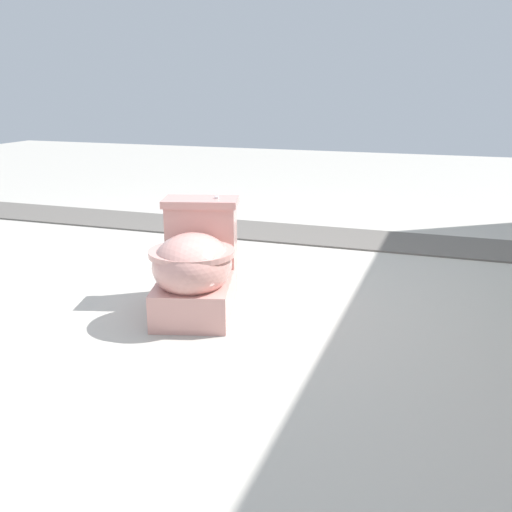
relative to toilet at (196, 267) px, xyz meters
The scene contains 3 objects.
ground_plane 0.35m from the toilet, 147.42° to the left, with size 14.00×14.00×0.00m, color #B7B2A8.
gravel_strip 1.75m from the toilet, 158.18° to the left, with size 0.56×8.00×0.01m, color #605B56.
toilet is the anchor object (origin of this frame).
Camera 1 is at (2.68, 1.00, 1.05)m, focal length 42.00 mm.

